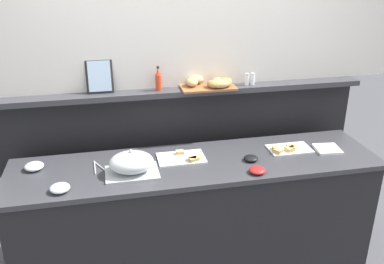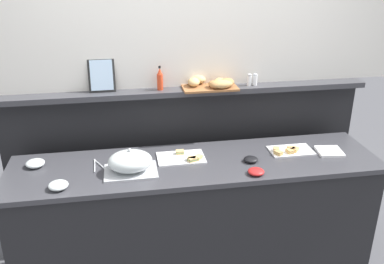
{
  "view_description": "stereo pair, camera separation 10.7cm",
  "coord_description": "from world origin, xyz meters",
  "px_view_note": "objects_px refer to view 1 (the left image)",
  "views": [
    {
      "loc": [
        -0.56,
        -2.47,
        2.22
      ],
      "look_at": [
        -0.01,
        0.1,
        1.1
      ],
      "focal_mm": 39.08,
      "sensor_mm": 36.0,
      "label": 1
    },
    {
      "loc": [
        -0.46,
        -2.49,
        2.22
      ],
      "look_at": [
        -0.01,
        0.1,
        1.1
      ],
      "focal_mm": 39.08,
      "sensor_mm": 36.0,
      "label": 2
    }
  ],
  "objects_px": {
    "serving_cloche": "(131,163)",
    "serving_tongs": "(97,167)",
    "sandwich_platter_front": "(184,158)",
    "bread_basket": "(209,83)",
    "condiment_bowl_cream": "(257,170)",
    "hot_sauce_bottle": "(158,80)",
    "salt_shaker": "(247,79)",
    "napkin_stack": "(327,149)",
    "framed_picture": "(99,76)",
    "glass_bowl_large": "(60,188)",
    "sandwich_platter_side": "(288,149)",
    "glass_bowl_medium": "(34,167)",
    "pepper_shaker": "(252,79)",
    "condiment_bowl_red": "(251,158)"
  },
  "relations": [
    {
      "from": "sandwich_platter_front",
      "to": "pepper_shaker",
      "type": "distance_m",
      "value": 0.81
    },
    {
      "from": "sandwich_platter_side",
      "to": "condiment_bowl_cream",
      "type": "xyz_separation_m",
      "value": [
        -0.34,
        -0.28,
        0.01
      ]
    },
    {
      "from": "pepper_shaker",
      "to": "hot_sauce_bottle",
      "type": "bearing_deg",
      "value": 179.57
    },
    {
      "from": "sandwich_platter_front",
      "to": "bread_basket",
      "type": "xyz_separation_m",
      "value": [
        0.26,
        0.33,
        0.42
      ]
    },
    {
      "from": "serving_cloche",
      "to": "condiment_bowl_cream",
      "type": "relative_size",
      "value": 3.19
    },
    {
      "from": "sandwich_platter_front",
      "to": "salt_shaker",
      "type": "relative_size",
      "value": 3.75
    },
    {
      "from": "pepper_shaker",
      "to": "bread_basket",
      "type": "distance_m",
      "value": 0.34
    },
    {
      "from": "salt_shaker",
      "to": "glass_bowl_large",
      "type": "bearing_deg",
      "value": -155.56
    },
    {
      "from": "glass_bowl_medium",
      "to": "napkin_stack",
      "type": "relative_size",
      "value": 0.73
    },
    {
      "from": "salt_shaker",
      "to": "napkin_stack",
      "type": "bearing_deg",
      "value": -41.45
    },
    {
      "from": "sandwich_platter_front",
      "to": "bread_basket",
      "type": "height_order",
      "value": "bread_basket"
    },
    {
      "from": "sandwich_platter_front",
      "to": "serving_tongs",
      "type": "height_order",
      "value": "sandwich_platter_front"
    },
    {
      "from": "bread_basket",
      "to": "condiment_bowl_red",
      "type": "bearing_deg",
      "value": -67.73
    },
    {
      "from": "sandwich_platter_side",
      "to": "glass_bowl_medium",
      "type": "relative_size",
      "value": 2.49
    },
    {
      "from": "salt_shaker",
      "to": "bread_basket",
      "type": "relative_size",
      "value": 0.22
    },
    {
      "from": "serving_tongs",
      "to": "salt_shaker",
      "type": "relative_size",
      "value": 2.15
    },
    {
      "from": "hot_sauce_bottle",
      "to": "bread_basket",
      "type": "bearing_deg",
      "value": -3.18
    },
    {
      "from": "serving_tongs",
      "to": "framed_picture",
      "type": "height_order",
      "value": "framed_picture"
    },
    {
      "from": "glass_bowl_large",
      "to": "serving_tongs",
      "type": "bearing_deg",
      "value": 50.44
    },
    {
      "from": "serving_tongs",
      "to": "napkin_stack",
      "type": "xyz_separation_m",
      "value": [
        1.62,
        -0.08,
        0.0
      ]
    },
    {
      "from": "sandwich_platter_side",
      "to": "condiment_bowl_cream",
      "type": "relative_size",
      "value": 2.89
    },
    {
      "from": "sandwich_platter_side",
      "to": "serving_cloche",
      "type": "relative_size",
      "value": 0.9
    },
    {
      "from": "serving_cloche",
      "to": "sandwich_platter_front",
      "type": "bearing_deg",
      "value": 20.1
    },
    {
      "from": "sandwich_platter_side",
      "to": "napkin_stack",
      "type": "xyz_separation_m",
      "value": [
        0.28,
        -0.06,
        -0.0
      ]
    },
    {
      "from": "serving_cloche",
      "to": "serving_tongs",
      "type": "distance_m",
      "value": 0.26
    },
    {
      "from": "bread_basket",
      "to": "framed_picture",
      "type": "relative_size",
      "value": 1.67
    },
    {
      "from": "serving_cloche",
      "to": "hot_sauce_bottle",
      "type": "xyz_separation_m",
      "value": [
        0.25,
        0.49,
        0.4
      ]
    },
    {
      "from": "condiment_bowl_cream",
      "to": "salt_shaker",
      "type": "xyz_separation_m",
      "value": [
        0.13,
        0.64,
        0.42
      ]
    },
    {
      "from": "hot_sauce_bottle",
      "to": "glass_bowl_large",
      "type": "bearing_deg",
      "value": -137.9
    },
    {
      "from": "sandwich_platter_side",
      "to": "glass_bowl_large",
      "type": "xyz_separation_m",
      "value": [
        -1.56,
        -0.25,
        0.01
      ]
    },
    {
      "from": "serving_tongs",
      "to": "pepper_shaker",
      "type": "bearing_deg",
      "value": 16.6
    },
    {
      "from": "serving_cloche",
      "to": "serving_tongs",
      "type": "relative_size",
      "value": 1.82
    },
    {
      "from": "condiment_bowl_red",
      "to": "napkin_stack",
      "type": "distance_m",
      "value": 0.59
    },
    {
      "from": "serving_tongs",
      "to": "framed_picture",
      "type": "xyz_separation_m",
      "value": [
        0.06,
        0.39,
        0.51
      ]
    },
    {
      "from": "hot_sauce_bottle",
      "to": "serving_cloche",
      "type": "bearing_deg",
      "value": -117.39
    },
    {
      "from": "sandwich_platter_front",
      "to": "serving_cloche",
      "type": "height_order",
      "value": "serving_cloche"
    },
    {
      "from": "condiment_bowl_cream",
      "to": "salt_shaker",
      "type": "height_order",
      "value": "salt_shaker"
    },
    {
      "from": "napkin_stack",
      "to": "condiment_bowl_cream",
      "type": "bearing_deg",
      "value": -160.76
    },
    {
      "from": "hot_sauce_bottle",
      "to": "salt_shaker",
      "type": "height_order",
      "value": "hot_sauce_bottle"
    },
    {
      "from": "napkin_stack",
      "to": "framed_picture",
      "type": "relative_size",
      "value": 0.71
    },
    {
      "from": "condiment_bowl_cream",
      "to": "serving_tongs",
      "type": "distance_m",
      "value": 1.05
    },
    {
      "from": "sandwich_platter_front",
      "to": "serving_cloche",
      "type": "xyz_separation_m",
      "value": [
        -0.36,
        -0.13,
        0.06
      ]
    },
    {
      "from": "pepper_shaker",
      "to": "sandwich_platter_side",
      "type": "bearing_deg",
      "value": -65.88
    },
    {
      "from": "glass_bowl_medium",
      "to": "condiment_bowl_red",
      "type": "height_order",
      "value": "glass_bowl_medium"
    },
    {
      "from": "sandwich_platter_front",
      "to": "condiment_bowl_cream",
      "type": "height_order",
      "value": "condiment_bowl_cream"
    },
    {
      "from": "salt_shaker",
      "to": "pepper_shaker",
      "type": "xyz_separation_m",
      "value": [
        0.04,
        0.0,
        0.0
      ]
    },
    {
      "from": "serving_tongs",
      "to": "hot_sauce_bottle",
      "type": "height_order",
      "value": "hot_sauce_bottle"
    },
    {
      "from": "napkin_stack",
      "to": "pepper_shaker",
      "type": "xyz_separation_m",
      "value": [
        -0.44,
        0.43,
        0.43
      ]
    },
    {
      "from": "napkin_stack",
      "to": "glass_bowl_large",
      "type": "bearing_deg",
      "value": -174.18
    },
    {
      "from": "sandwich_platter_front",
      "to": "pepper_shaker",
      "type": "height_order",
      "value": "pepper_shaker"
    }
  ]
}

